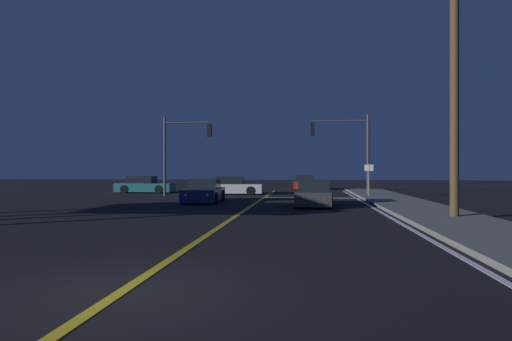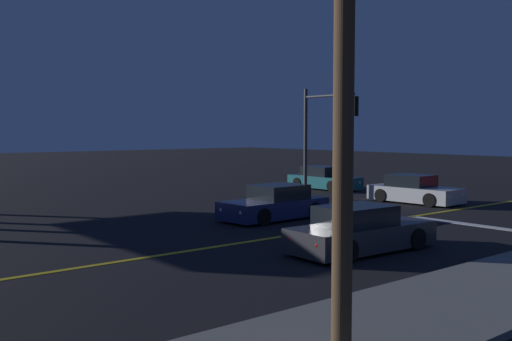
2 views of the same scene
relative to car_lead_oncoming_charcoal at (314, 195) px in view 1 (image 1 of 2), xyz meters
The scene contains 14 objects.
ground_plane 17.54m from the car_lead_oncoming_charcoal, 100.47° to the right, with size 160.00×160.00×0.00m, color black.
sidewalk_right 6.46m from the car_lead_oncoming_charcoal, 43.62° to the right, with size 3.20×46.07×0.15m, color slate.
lane_line_center 5.49m from the car_lead_oncoming_charcoal, 125.65° to the right, with size 0.20×43.51×0.01m, color gold.
lane_line_edge_right 5.29m from the car_lead_oncoming_charcoal, 57.68° to the right, with size 0.16×43.51×0.01m, color white.
stop_bar 6.88m from the car_lead_oncoming_charcoal, 90.52° to the left, with size 6.24×0.50×0.01m, color white.
car_lead_oncoming_charcoal is the anchor object (origin of this frame).
car_distant_tail_teal 18.07m from the car_lead_oncoming_charcoal, 137.35° to the left, with size 4.57×1.89×1.34m.
car_far_approaching_navy 6.58m from the car_lead_oncoming_charcoal, 160.50° to the left, with size 2.08×4.48×1.34m.
car_parked_curb_silver 12.31m from the car_lead_oncoming_charcoal, 118.62° to the left, with size 4.40×2.15×1.34m.
car_side_waiting_red 20.01m from the car_lead_oncoming_charcoal, 91.48° to the left, with size 2.10×4.34×1.34m.
traffic_signal_near_right 10.00m from the car_lead_oncoming_charcoal, 75.30° to the left, with size 4.05×0.28×5.67m.
traffic_signal_far_left 12.28m from the car_lead_oncoming_charcoal, 139.28° to the left, with size 3.40×0.28×5.52m.
utility_pole_right 9.17m from the car_lead_oncoming_charcoal, 51.59° to the right, with size 1.42×0.32×9.92m.
street_sign_corner 7.34m from the car_lead_oncoming_charcoal, 60.76° to the left, with size 0.56×0.06×2.22m.
Camera 1 is at (2.76, -6.73, 1.83)m, focal length 32.83 mm.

